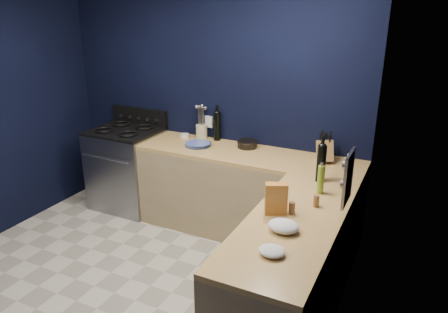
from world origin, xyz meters
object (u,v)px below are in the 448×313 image
Objects in this scene: utensil_crock at (202,132)px; knife_block at (325,151)px; plate_stack at (198,144)px; crouton_bag at (276,199)px; gas_range at (128,169)px.

knife_block is (1.39, -0.10, 0.02)m from utensil_crock.
knife_block is at bearing -4.16° from utensil_crock.
plate_stack is 1.66m from crouton_bag.
plate_stack is at bearing -0.08° from gas_range.
crouton_bag is at bearing -44.65° from utensil_crock.
crouton_bag is at bearing -25.98° from gas_range.
knife_block reaches higher than utensil_crock.
plate_stack is 0.27m from utensil_crock.
plate_stack is 1.31× the size of knife_block.
utensil_crock reaches higher than gas_range.
gas_range is 2.34m from knife_block.
gas_range is at bearing 179.92° from plate_stack.
gas_range is 3.97× the size of crouton_bag.
crouton_bag reaches higher than gas_range.
crouton_bag is at bearing -40.74° from plate_stack.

